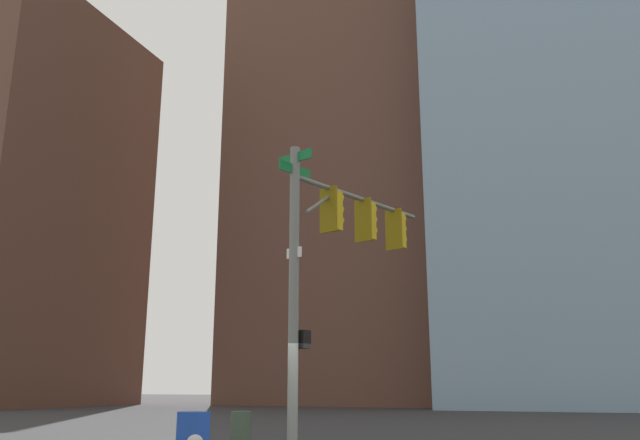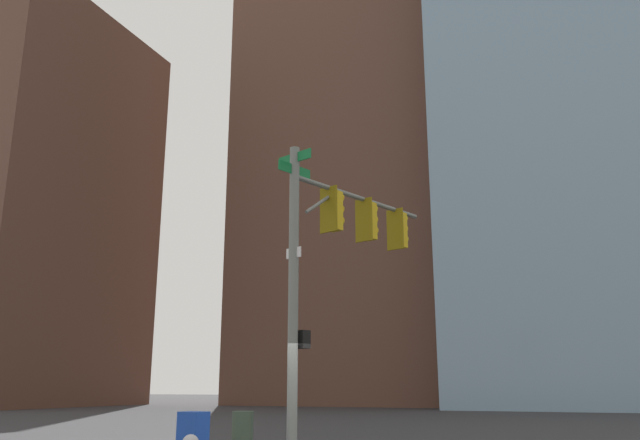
# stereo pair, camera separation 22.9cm
# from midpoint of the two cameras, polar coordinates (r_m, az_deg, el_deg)

# --- Properties ---
(signal_pole_assembly) EXTENTS (5.25, 2.35, 7.10)m
(signal_pole_assembly) POSITION_cam_midpoint_polar(r_m,az_deg,el_deg) (16.06, 1.25, -2.45)
(signal_pole_assembly) COLOR slate
(signal_pole_assembly) RESTS_ON ground_plane
(litter_bin) EXTENTS (0.56, 0.56, 0.95)m
(litter_bin) POSITION_cam_midpoint_polar(r_m,az_deg,el_deg) (17.68, -7.38, -17.93)
(litter_bin) COLOR #384738
(litter_bin) RESTS_ON ground_plane
(newspaper_box) EXTENTS (0.54, 0.63, 1.05)m
(newspaper_box) POSITION_cam_midpoint_polar(r_m,az_deg,el_deg) (14.81, -11.63, -18.27)
(newspaper_box) COLOR #193FA5
(newspaper_box) RESTS_ON ground_plane
(building_brick_nearside) EXTENTS (18.56, 19.76, 51.37)m
(building_brick_nearside) POSITION_cam_midpoint_polar(r_m,az_deg,el_deg) (66.16, 2.78, 6.92)
(building_brick_nearside) COLOR brown
(building_brick_nearside) RESTS_ON ground_plane
(building_brick_midblock) EXTENTS (18.36, 16.21, 33.85)m
(building_brick_midblock) POSITION_cam_midpoint_polar(r_m,az_deg,el_deg) (62.62, -25.55, 1.17)
(building_brick_midblock) COLOR brown
(building_brick_midblock) RESTS_ON ground_plane
(building_glass_tower) EXTENTS (32.58, 24.72, 61.15)m
(building_glass_tower) POSITION_cam_midpoint_polar(r_m,az_deg,el_deg) (67.77, 21.89, 11.99)
(building_glass_tower) COLOR #7A99B2
(building_glass_tower) RESTS_ON ground_plane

